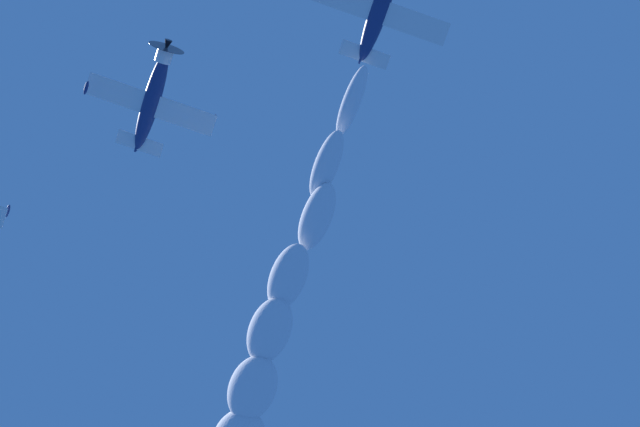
# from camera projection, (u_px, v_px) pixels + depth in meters

# --- Properties ---
(airplane_lead) EXTENTS (8.66, 7.86, 3.10)m
(airplane_lead) POSITION_uv_depth(u_px,v_px,m) (381.00, 4.00, 78.31)
(airplane_lead) COLOR navy
(airplane_left_wingman) EXTENTS (8.67, 7.85, 2.83)m
(airplane_left_wingman) POSITION_uv_depth(u_px,v_px,m) (153.00, 97.00, 83.78)
(airplane_left_wingman) COLOR navy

